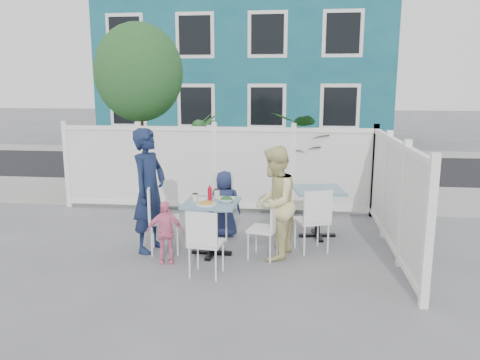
# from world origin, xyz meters

# --- Properties ---
(ground) EXTENTS (80.00, 80.00, 0.00)m
(ground) POSITION_xyz_m (0.00, 0.00, 0.00)
(ground) COLOR slate
(near_sidewalk) EXTENTS (24.00, 2.60, 0.01)m
(near_sidewalk) POSITION_xyz_m (0.00, 3.80, 0.01)
(near_sidewalk) COLOR gray
(near_sidewalk) RESTS_ON ground
(street) EXTENTS (24.00, 5.00, 0.01)m
(street) POSITION_xyz_m (0.00, 7.50, 0.00)
(street) COLOR black
(street) RESTS_ON ground
(far_sidewalk) EXTENTS (24.00, 1.60, 0.01)m
(far_sidewalk) POSITION_xyz_m (0.00, 10.60, 0.01)
(far_sidewalk) COLOR gray
(far_sidewalk) RESTS_ON ground
(building) EXTENTS (11.00, 6.00, 6.00)m
(building) POSITION_xyz_m (-0.50, 14.00, 3.00)
(building) COLOR #125162
(building) RESTS_ON ground
(fence_back) EXTENTS (5.86, 0.08, 1.60)m
(fence_back) POSITION_xyz_m (0.10, 2.40, 0.78)
(fence_back) COLOR white
(fence_back) RESTS_ON ground
(fence_right) EXTENTS (0.08, 3.66, 1.60)m
(fence_right) POSITION_xyz_m (3.00, 0.60, 0.78)
(fence_right) COLOR white
(fence_right) RESTS_ON ground
(tree) EXTENTS (1.80, 1.62, 3.59)m
(tree) POSITION_xyz_m (-1.60, 3.30, 2.59)
(tree) COLOR #382316
(tree) RESTS_ON ground
(utility_cabinet) EXTENTS (0.70, 0.55, 1.17)m
(utility_cabinet) POSITION_xyz_m (-2.31, 4.00, 0.59)
(utility_cabinet) COLOR gold
(utility_cabinet) RESTS_ON ground
(potted_shrub_a) EXTENTS (1.30, 1.30, 1.81)m
(potted_shrub_a) POSITION_xyz_m (-0.29, 3.10, 0.91)
(potted_shrub_a) COLOR #174021
(potted_shrub_a) RESTS_ON ground
(potted_shrub_b) EXTENTS (2.20, 2.17, 1.85)m
(potted_shrub_b) POSITION_xyz_m (1.68, 3.00, 0.93)
(potted_shrub_b) COLOR #174021
(potted_shrub_b) RESTS_ON ground
(main_table) EXTENTS (0.75, 0.75, 0.77)m
(main_table) POSITION_xyz_m (0.45, 0.13, 0.59)
(main_table) COLOR teal
(main_table) RESTS_ON ground
(spare_table) EXTENTS (0.84, 0.84, 0.77)m
(spare_table) POSITION_xyz_m (1.96, 1.09, 0.60)
(spare_table) COLOR teal
(spare_table) RESTS_ON ground
(chair_left) EXTENTS (0.52, 0.53, 0.97)m
(chair_left) POSITION_xyz_m (-0.31, 0.13, 0.56)
(chair_left) COLOR white
(chair_left) RESTS_ON ground
(chair_right) EXTENTS (0.46, 0.47, 0.85)m
(chair_right) POSITION_xyz_m (1.25, 0.04, 0.49)
(chair_right) COLOR white
(chair_right) RESTS_ON ground
(chair_back) EXTENTS (0.47, 0.45, 0.99)m
(chair_back) POSITION_xyz_m (0.39, 0.97, 0.58)
(chair_back) COLOR white
(chair_back) RESTS_ON ground
(chair_near) EXTENTS (0.44, 0.42, 0.87)m
(chair_near) POSITION_xyz_m (0.51, -0.69, 0.50)
(chair_near) COLOR white
(chair_near) RESTS_ON ground
(chair_spare) EXTENTS (0.54, 0.54, 0.93)m
(chair_spare) POSITION_xyz_m (1.88, 0.36, 0.54)
(chair_spare) COLOR white
(chair_spare) RESTS_ON ground
(man) EXTENTS (0.57, 0.73, 1.77)m
(man) POSITION_xyz_m (-0.45, 0.19, 0.88)
(man) COLOR #141F3F
(man) RESTS_ON ground
(woman) EXTENTS (0.73, 0.86, 1.55)m
(woman) POSITION_xyz_m (1.32, 0.12, 0.78)
(woman) COLOR gold
(woman) RESTS_ON ground
(boy) EXTENTS (0.56, 0.41, 1.05)m
(boy) POSITION_xyz_m (0.51, 0.95, 0.52)
(boy) COLOR #1E274E
(boy) RESTS_ON ground
(toddler) EXTENTS (0.53, 0.30, 0.85)m
(toddler) POSITION_xyz_m (-0.11, -0.25, 0.42)
(toddler) COLOR pink
(toddler) RESTS_ON ground
(plate_main) EXTENTS (0.26, 0.26, 0.02)m
(plate_main) POSITION_xyz_m (0.41, -0.05, 0.77)
(plate_main) COLOR white
(plate_main) RESTS_ON main_table
(plate_side) EXTENTS (0.22, 0.22, 0.01)m
(plate_side) POSITION_xyz_m (0.28, 0.22, 0.77)
(plate_side) COLOR white
(plate_side) RESTS_ON main_table
(salad_bowl) EXTENTS (0.22, 0.22, 0.05)m
(salad_bowl) POSITION_xyz_m (0.66, 0.12, 0.79)
(salad_bowl) COLOR white
(salad_bowl) RESTS_ON main_table
(coffee_cup_a) EXTENTS (0.07, 0.07, 0.11)m
(coffee_cup_a) POSITION_xyz_m (0.23, 0.09, 0.82)
(coffee_cup_a) COLOR beige
(coffee_cup_a) RESTS_ON main_table
(coffee_cup_b) EXTENTS (0.08, 0.08, 0.12)m
(coffee_cup_b) POSITION_xyz_m (0.49, 0.35, 0.83)
(coffee_cup_b) COLOR beige
(coffee_cup_b) RESTS_ON main_table
(ketchup_bottle) EXTENTS (0.06, 0.06, 0.18)m
(ketchup_bottle) POSITION_xyz_m (0.43, 0.16, 0.86)
(ketchup_bottle) COLOR red
(ketchup_bottle) RESTS_ON main_table
(salt_shaker) EXTENTS (0.03, 0.03, 0.07)m
(salt_shaker) POSITION_xyz_m (0.40, 0.36, 0.80)
(salt_shaker) COLOR white
(salt_shaker) RESTS_ON main_table
(pepper_shaker) EXTENTS (0.03, 0.03, 0.07)m
(pepper_shaker) POSITION_xyz_m (0.40, 0.37, 0.80)
(pepper_shaker) COLOR black
(pepper_shaker) RESTS_ON main_table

